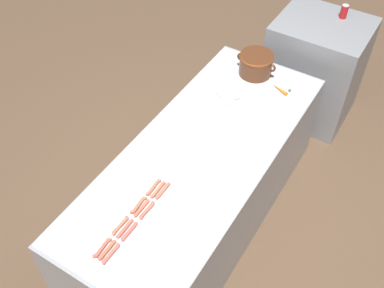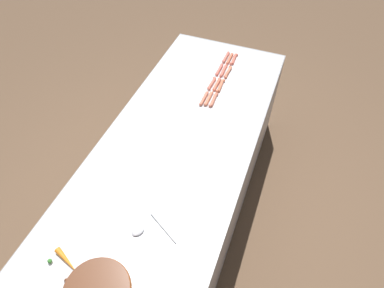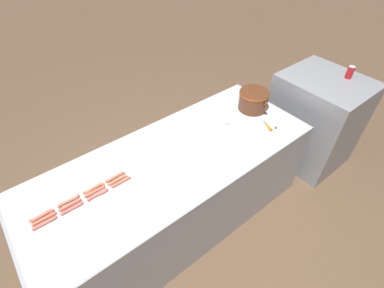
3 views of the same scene
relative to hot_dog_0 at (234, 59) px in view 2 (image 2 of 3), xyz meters
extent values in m
plane|color=brown|center=(0.09, 1.01, -0.86)|extent=(20.00, 20.00, 0.00)
cube|color=#9EA0A5|center=(0.09, 1.01, -0.44)|extent=(0.97, 2.47, 0.84)
cube|color=silver|center=(0.09, 1.01, -0.01)|extent=(0.95, 2.42, 0.00)
cylinder|color=#D76451|center=(0.00, 0.00, 0.00)|extent=(0.03, 0.14, 0.02)
sphere|color=#D76451|center=(0.00, -0.07, 0.00)|extent=(0.02, 0.02, 0.02)
sphere|color=#D76451|center=(0.00, 0.07, 0.00)|extent=(0.02, 0.02, 0.02)
cylinder|color=#CE7153|center=(0.00, 0.18, 0.00)|extent=(0.03, 0.14, 0.02)
sphere|color=#CE7153|center=(0.00, 0.11, 0.00)|extent=(0.02, 0.02, 0.02)
sphere|color=#CE7153|center=(-0.01, 0.25, 0.00)|extent=(0.02, 0.02, 0.02)
cylinder|color=#CF6D4E|center=(0.00, 0.37, 0.00)|extent=(0.03, 0.14, 0.02)
sphere|color=#CF6D4E|center=(-0.01, 0.30, 0.00)|extent=(0.02, 0.02, 0.02)
sphere|color=#CF6D4E|center=(0.00, 0.44, 0.00)|extent=(0.02, 0.02, 0.02)
cylinder|color=#C96B52|center=(0.00, 0.54, 0.00)|extent=(0.03, 0.14, 0.02)
sphere|color=#C96B52|center=(0.00, 0.47, 0.00)|extent=(0.02, 0.02, 0.02)
sphere|color=#C96B52|center=(0.00, 0.61, 0.00)|extent=(0.02, 0.02, 0.02)
cylinder|color=#CA694C|center=(0.04, 0.00, 0.00)|extent=(0.02, 0.14, 0.02)
sphere|color=#CA694C|center=(0.03, -0.06, 0.00)|extent=(0.02, 0.02, 0.02)
sphere|color=#CA694C|center=(0.04, 0.07, 0.00)|extent=(0.02, 0.02, 0.02)
cylinder|color=#CF6552|center=(0.03, 0.18, 0.00)|extent=(0.03, 0.14, 0.02)
sphere|color=#CF6552|center=(0.03, 0.11, 0.00)|extent=(0.02, 0.02, 0.02)
sphere|color=#CF6552|center=(0.03, 0.25, 0.00)|extent=(0.02, 0.02, 0.02)
cylinder|color=#D76A50|center=(0.03, 0.36, 0.00)|extent=(0.03, 0.14, 0.02)
sphere|color=#D76A50|center=(0.03, 0.29, 0.00)|extent=(0.02, 0.02, 0.02)
sphere|color=#D76A50|center=(0.03, 0.43, 0.00)|extent=(0.02, 0.02, 0.02)
cylinder|color=#CE7252|center=(0.04, 0.54, 0.00)|extent=(0.03, 0.14, 0.02)
sphere|color=#CE7252|center=(0.03, 0.47, 0.00)|extent=(0.02, 0.02, 0.02)
sphere|color=#CE7252|center=(0.04, 0.61, 0.00)|extent=(0.02, 0.02, 0.02)
cylinder|color=#CC6655|center=(0.07, 0.00, 0.00)|extent=(0.03, 0.14, 0.02)
sphere|color=#CC6655|center=(0.07, -0.07, 0.00)|extent=(0.02, 0.02, 0.02)
sphere|color=#CC6655|center=(0.07, 0.06, 0.00)|extent=(0.02, 0.02, 0.02)
cylinder|color=#D16455|center=(0.07, 0.18, 0.00)|extent=(0.03, 0.14, 0.02)
sphere|color=#D16455|center=(0.07, 0.11, 0.00)|extent=(0.02, 0.02, 0.02)
sphere|color=#D16455|center=(0.07, 0.25, 0.00)|extent=(0.02, 0.02, 0.02)
cylinder|color=#CA6753|center=(0.07, 0.36, 0.00)|extent=(0.03, 0.14, 0.02)
sphere|color=#CA6753|center=(0.07, 0.30, 0.00)|extent=(0.02, 0.02, 0.02)
sphere|color=#CA6753|center=(0.07, 0.43, 0.00)|extent=(0.02, 0.02, 0.02)
cylinder|color=#CC6C52|center=(0.07, 0.55, 0.00)|extent=(0.03, 0.14, 0.02)
sphere|color=#CC6C52|center=(0.07, 0.48, 0.00)|extent=(0.02, 0.02, 0.02)
sphere|color=#CC6C52|center=(0.07, 0.62, 0.00)|extent=(0.02, 0.02, 0.02)
torus|color=#562D19|center=(0.16, 2.02, 0.10)|extent=(0.08, 0.02, 0.08)
cylinder|color=#B7B7BC|center=(-0.07, 1.58, -0.01)|extent=(0.20, 0.12, 0.01)
ellipsoid|color=#B7B7BC|center=(0.04, 1.65, 0.00)|extent=(0.08, 0.09, 0.02)
cone|color=orange|center=(0.30, 1.92, 0.00)|extent=(0.17, 0.09, 0.03)
sphere|color=#387F2D|center=(0.37, 1.95, 0.00)|extent=(0.02, 0.02, 0.02)
camera|label=1|loc=(1.20, -0.91, 2.41)|focal=42.42mm
camera|label=2|loc=(-0.49, 2.25, 1.58)|focal=30.30mm
camera|label=3|loc=(1.44, 0.13, 1.62)|focal=26.29mm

